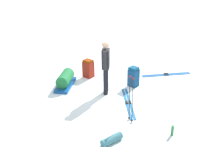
{
  "coord_description": "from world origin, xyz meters",
  "views": [
    {
      "loc": [
        7.53,
        -1.77,
        4.08
      ],
      "look_at": [
        0.0,
        0.0,
        0.7
      ],
      "focal_mm": 44.43,
      "sensor_mm": 36.0,
      "label": 1
    }
  ],
  "objects_px": {
    "ski_pair_near": "(166,75)",
    "skier_standing": "(106,65)",
    "ski_poles_planted_near": "(131,97)",
    "backpack_large_dark": "(133,77)",
    "sleeping_mat_rolled": "(112,139)",
    "thermos_bottle": "(172,131)",
    "ski_pair_far": "(128,103)",
    "gear_sled": "(65,80)",
    "backpack_bright": "(88,69)"
  },
  "relations": [
    {
      "from": "ski_pair_near",
      "to": "skier_standing",
      "type": "bearing_deg",
      "value": -70.22
    },
    {
      "from": "skier_standing",
      "to": "ski_poles_planted_near",
      "type": "distance_m",
      "value": 1.76
    },
    {
      "from": "backpack_large_dark",
      "to": "sleeping_mat_rolled",
      "type": "xyz_separation_m",
      "value": [
        2.78,
        -1.39,
        -0.24
      ]
    },
    {
      "from": "ski_poles_planted_near",
      "to": "thermos_bottle",
      "type": "relative_size",
      "value": 4.94
    },
    {
      "from": "sleeping_mat_rolled",
      "to": "thermos_bottle",
      "type": "relative_size",
      "value": 2.12
    },
    {
      "from": "skier_standing",
      "to": "thermos_bottle",
      "type": "xyz_separation_m",
      "value": [
        2.54,
        1.1,
        -0.82
      ]
    },
    {
      "from": "skier_standing",
      "to": "sleeping_mat_rolled",
      "type": "relative_size",
      "value": 3.09
    },
    {
      "from": "ski_pair_far",
      "to": "ski_pair_near",
      "type": "bearing_deg",
      "value": 131.08
    },
    {
      "from": "gear_sled",
      "to": "thermos_bottle",
      "type": "bearing_deg",
      "value": 34.76
    },
    {
      "from": "skier_standing",
      "to": "sleeping_mat_rolled",
      "type": "distance_m",
      "value": 2.67
    },
    {
      "from": "ski_pair_far",
      "to": "sleeping_mat_rolled",
      "type": "bearing_deg",
      "value": -28.07
    },
    {
      "from": "gear_sled",
      "to": "backpack_bright",
      "type": "bearing_deg",
      "value": 123.46
    },
    {
      "from": "skier_standing",
      "to": "ski_pair_near",
      "type": "relative_size",
      "value": 0.93
    },
    {
      "from": "skier_standing",
      "to": "ski_pair_far",
      "type": "relative_size",
      "value": 0.93
    },
    {
      "from": "backpack_bright",
      "to": "thermos_bottle",
      "type": "relative_size",
      "value": 2.48
    },
    {
      "from": "sleeping_mat_rolled",
      "to": "skier_standing",
      "type": "bearing_deg",
      "value": 170.92
    },
    {
      "from": "backpack_bright",
      "to": "skier_standing",
      "type": "bearing_deg",
      "value": 14.51
    },
    {
      "from": "ski_poles_planted_near",
      "to": "thermos_bottle",
      "type": "bearing_deg",
      "value": 44.73
    },
    {
      "from": "gear_sled",
      "to": "thermos_bottle",
      "type": "distance_m",
      "value": 4.05
    },
    {
      "from": "ski_pair_near",
      "to": "backpack_large_dark",
      "type": "xyz_separation_m",
      "value": [
        0.59,
        -1.44,
        0.32
      ]
    },
    {
      "from": "ski_pair_near",
      "to": "backpack_bright",
      "type": "distance_m",
      "value": 2.83
    },
    {
      "from": "ski_pair_near",
      "to": "gear_sled",
      "type": "relative_size",
      "value": 1.46
    },
    {
      "from": "skier_standing",
      "to": "backpack_large_dark",
      "type": "relative_size",
      "value": 2.54
    },
    {
      "from": "sleeping_mat_rolled",
      "to": "ski_pair_far",
      "type": "bearing_deg",
      "value": 151.93
    },
    {
      "from": "backpack_bright",
      "to": "gear_sled",
      "type": "relative_size",
      "value": 0.51
    },
    {
      "from": "skier_standing",
      "to": "gear_sled",
      "type": "bearing_deg",
      "value": -123.0
    },
    {
      "from": "skier_standing",
      "to": "ski_pair_far",
      "type": "height_order",
      "value": "skier_standing"
    },
    {
      "from": "thermos_bottle",
      "to": "gear_sled",
      "type": "bearing_deg",
      "value": -145.24
    },
    {
      "from": "gear_sled",
      "to": "skier_standing",
      "type": "bearing_deg",
      "value": 57.0
    },
    {
      "from": "skier_standing",
      "to": "ski_pair_near",
      "type": "height_order",
      "value": "skier_standing"
    },
    {
      "from": "ski_pair_far",
      "to": "ski_poles_planted_near",
      "type": "bearing_deg",
      "value": -13.15
    },
    {
      "from": "thermos_bottle",
      "to": "ski_pair_near",
      "type": "bearing_deg",
      "value": 158.75
    },
    {
      "from": "ski_pair_far",
      "to": "ski_poles_planted_near",
      "type": "height_order",
      "value": "ski_poles_planted_near"
    },
    {
      "from": "sleeping_mat_rolled",
      "to": "thermos_bottle",
      "type": "xyz_separation_m",
      "value": [
        0.05,
        1.5,
        0.04
      ]
    },
    {
      "from": "skier_standing",
      "to": "ski_poles_planted_near",
      "type": "height_order",
      "value": "skier_standing"
    },
    {
      "from": "skier_standing",
      "to": "ski_pair_near",
      "type": "bearing_deg",
      "value": 109.78
    },
    {
      "from": "gear_sled",
      "to": "thermos_bottle",
      "type": "height_order",
      "value": "gear_sled"
    },
    {
      "from": "backpack_bright",
      "to": "ski_pair_near",
      "type": "bearing_deg",
      "value": 80.22
    },
    {
      "from": "ski_pair_near",
      "to": "ski_poles_planted_near",
      "type": "distance_m",
      "value": 3.44
    },
    {
      "from": "skier_standing",
      "to": "ski_pair_far",
      "type": "bearing_deg",
      "value": 31.91
    },
    {
      "from": "backpack_bright",
      "to": "backpack_large_dark",
      "type": "bearing_deg",
      "value": 51.38
    },
    {
      "from": "gear_sled",
      "to": "thermos_bottle",
      "type": "relative_size",
      "value": 4.81
    },
    {
      "from": "skier_standing",
      "to": "ski_poles_planted_near",
      "type": "relative_size",
      "value": 1.32
    },
    {
      "from": "ski_pair_near",
      "to": "backpack_large_dark",
      "type": "height_order",
      "value": "backpack_large_dark"
    },
    {
      "from": "ski_poles_planted_near",
      "to": "sleeping_mat_rolled",
      "type": "bearing_deg",
      "value": -41.62
    },
    {
      "from": "ski_pair_near",
      "to": "gear_sled",
      "type": "distance_m",
      "value": 3.64
    },
    {
      "from": "skier_standing",
      "to": "backpack_bright",
      "type": "distance_m",
      "value": 1.54
    },
    {
      "from": "sleeping_mat_rolled",
      "to": "thermos_bottle",
      "type": "distance_m",
      "value": 1.5
    },
    {
      "from": "skier_standing",
      "to": "thermos_bottle",
      "type": "relative_size",
      "value": 6.54
    },
    {
      "from": "ski_pair_near",
      "to": "ski_pair_far",
      "type": "relative_size",
      "value": 0.99
    }
  ]
}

